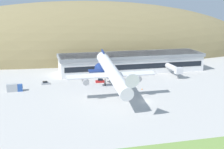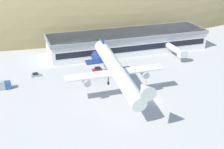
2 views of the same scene
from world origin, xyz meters
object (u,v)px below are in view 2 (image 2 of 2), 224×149
at_px(jetway_1, 177,50).
at_px(jetway_0, 105,59).
at_px(service_car_2, 126,69).
at_px(terminal_building, 128,40).
at_px(cargo_airplane, 116,71).
at_px(service_car_1, 97,69).
at_px(fuel_truck, 1,86).
at_px(traffic_cone_0, 146,81).
at_px(service_car_0, 36,75).

bearing_deg(jetway_1, jetway_0, -179.76).
height_order(jetway_1, service_car_2, jetway_1).
xyz_separation_m(terminal_building, jetway_0, (-16.60, -17.05, -1.25)).
relative_size(terminal_building, service_car_2, 16.87).
bearing_deg(service_car_2, cargo_airplane, -119.01).
relative_size(cargo_airplane, service_car_1, 11.92).
xyz_separation_m(jetway_1, cargo_airplane, (-37.50, -26.70, 5.77)).
xyz_separation_m(terminal_building, service_car_2, (-9.43, -22.67, -4.59)).
height_order(terminal_building, cargo_airplane, cargo_airplane).
bearing_deg(jetway_0, fuel_truck, -169.26).
distance_m(terminal_building, cargo_airplane, 48.64).
bearing_deg(traffic_cone_0, service_car_1, 132.64).
bearing_deg(jetway_1, service_car_2, -167.47).
bearing_deg(service_car_1, cargo_airplane, -91.10).
distance_m(cargo_airplane, service_car_1, 26.03).
relative_size(service_car_1, traffic_cone_0, 6.93).
height_order(terminal_building, service_car_2, terminal_building).
relative_size(jetway_1, cargo_airplane, 0.30).
bearing_deg(service_car_2, jetway_0, 141.91).
distance_m(service_car_0, traffic_cone_0, 42.46).
bearing_deg(service_car_0, fuel_truck, -147.74).
height_order(service_car_0, service_car_2, service_car_2).
height_order(service_car_0, service_car_1, service_car_1).
bearing_deg(traffic_cone_0, terminal_building, 79.99).
relative_size(service_car_2, traffic_cone_0, 7.66).
xyz_separation_m(service_car_0, fuel_truck, (-12.55, -7.92, 0.88)).
height_order(service_car_2, traffic_cone_0, service_car_2).
xyz_separation_m(terminal_building, fuel_truck, (-57.14, -24.74, -3.75)).
distance_m(jetway_1, cargo_airplane, 46.39).
xyz_separation_m(cargo_airplane, service_car_1, (0.47, 24.39, -9.06)).
distance_m(cargo_airplane, traffic_cone_0, 19.70).
height_order(jetway_1, service_car_0, jetway_1).
relative_size(terminal_building, traffic_cone_0, 129.22).
distance_m(jetway_1, service_car_2, 26.72).
distance_m(terminal_building, service_car_0, 47.88).
distance_m(service_car_1, traffic_cone_0, 21.29).
bearing_deg(jetway_1, service_car_1, -176.43).
bearing_deg(traffic_cone_0, fuel_truck, 168.75).
height_order(cargo_airplane, fuel_truck, cargo_airplane).
height_order(jetway_1, fuel_truck, jetway_1).
bearing_deg(service_car_2, traffic_cone_0, -75.01).
relative_size(jetway_0, cargo_airplane, 0.30).
bearing_deg(service_car_0, traffic_cone_0, -25.17).
height_order(terminal_building, jetway_0, terminal_building).
distance_m(jetway_0, jetway_1, 33.04).
distance_m(terminal_building, service_car_1, 28.53).
bearing_deg(jetway_1, cargo_airplane, -144.54).
xyz_separation_m(jetway_0, service_car_2, (7.16, -5.61, -3.34)).
height_order(jetway_0, service_car_2, jetway_0).
xyz_separation_m(service_car_1, service_car_2, (11.15, -3.44, -0.05)).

